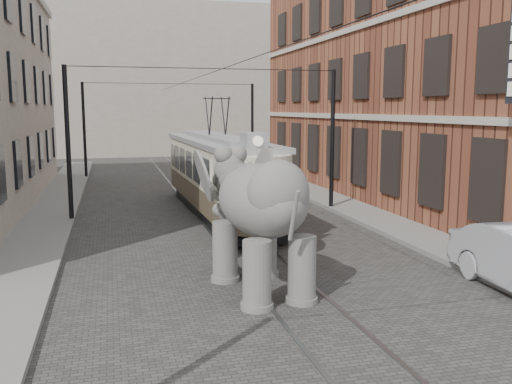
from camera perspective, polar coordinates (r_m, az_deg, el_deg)
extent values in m
plane|color=#423F3D|center=(17.38, -0.81, -6.02)|extent=(120.00, 120.00, 0.00)
cube|color=slate|center=(19.63, 16.51, -4.45)|extent=(2.00, 60.00, 0.15)
cube|color=slate|center=(17.08, -22.66, -6.69)|extent=(2.00, 60.00, 0.15)
cube|color=brown|center=(29.49, 16.34, 11.38)|extent=(8.00, 26.00, 12.00)
cube|color=gray|center=(56.54, -10.71, 11.06)|extent=(28.00, 10.00, 14.00)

